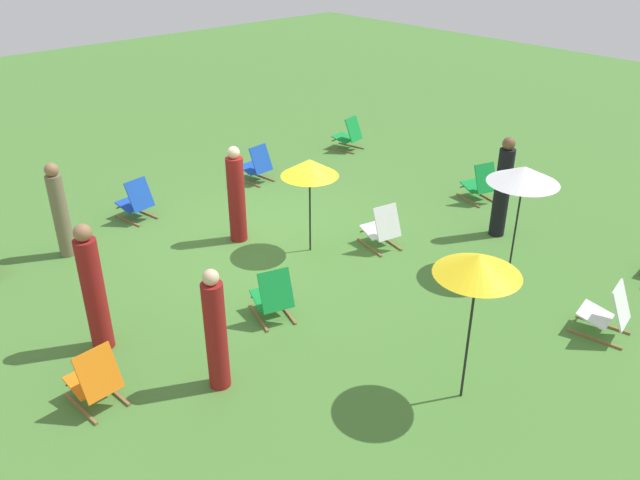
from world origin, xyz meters
The scene contains 17 objects.
ground_plane centered at (0.00, 0.00, 0.00)m, with size 40.00×40.00×0.00m, color #477A33.
deckchair_1 centered at (4.29, 1.87, 0.37)m, with size 0.54×0.80×0.83m.
deckchair_2 centered at (-4.28, 1.39, 0.37)m, with size 0.67×0.86×0.83m.
deckchair_3 centered at (-1.51, -2.54, 0.37)m, with size 0.55×0.80×0.83m.
deckchair_4 centered at (-1.69, 5.37, 0.37)m, with size 0.61×0.84×0.83m.
deckchair_5 centered at (-4.47, -2.68, 0.37)m, with size 0.62×0.84×0.83m.
deckchair_8 centered at (1.54, 1.87, 0.37)m, with size 0.68×0.87×0.83m.
deckchair_9 centered at (1.39, -2.57, 0.37)m, with size 0.60×0.83×0.83m.
deckchair_10 centered at (-1.28, 1.42, 0.37)m, with size 0.62×0.84×0.83m.
umbrella_0 centered at (-0.26, 0.66, 1.56)m, with size 0.98×0.98×1.71m.
umbrella_1 centered at (0.87, 4.79, 1.89)m, with size 1.01×1.01×2.02m.
umbrella_2 centered at (-2.25, 3.45, 1.73)m, with size 1.13×1.13×1.87m.
person_0 centered at (3.00, -2.08, 0.83)m, with size 0.38×0.38×1.70m.
person_1 centered at (0.44, -0.53, 0.85)m, with size 0.40×0.40×1.79m.
person_2 centered at (2.98, 2.59, 0.81)m, with size 0.29×0.29×1.70m.
person_3 centered at (-3.24, 2.52, 0.91)m, with size 0.38×0.38×1.88m.
person_4 centered at (3.73, 0.83, 0.91)m, with size 0.38×0.38×1.89m.
Camera 1 is at (6.33, 8.20, 5.46)m, focal length 35.92 mm.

